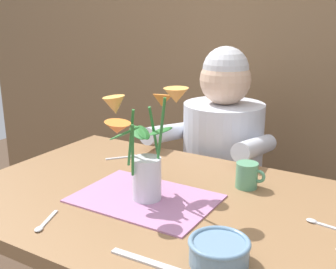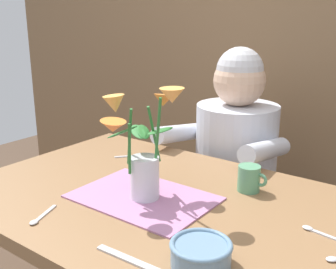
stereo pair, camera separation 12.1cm
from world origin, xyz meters
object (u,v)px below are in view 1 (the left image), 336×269
Objects in this scene: ceramic_bowl at (219,251)px; dinner_knife at (149,262)px; flower_vase at (144,148)px; tea_cup at (247,175)px; seated_person at (221,179)px.

ceramic_bowl reaches higher than dinner_knife.
tea_cup is at bearing 46.55° from flower_vase.
flower_vase reaches higher than dinner_knife.
seated_person is 0.93m from ceramic_bowl.
dinner_knife is at bearing -149.21° from ceramic_bowl.
tea_cup is (0.22, 0.24, -0.12)m from flower_vase.
ceramic_bowl is at bearing -30.23° from flower_vase.
seated_person is at bearing 122.28° from tea_cup.
seated_person reaches higher than ceramic_bowl.
ceramic_bowl is at bearing 29.12° from dinner_knife.
ceramic_bowl is (0.35, -0.83, 0.21)m from seated_person.
flower_vase is at bearing 149.77° from ceramic_bowl.
ceramic_bowl is (0.31, -0.18, -0.13)m from flower_vase.
flower_vase is 0.39m from ceramic_bowl.
seated_person is 12.20× the size of tea_cup.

